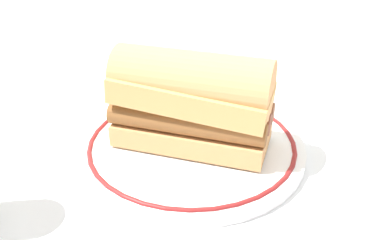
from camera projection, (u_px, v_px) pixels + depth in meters
name	position (u px, v px, depth m)	size (l,w,h in m)	color
ground_plane	(200.00, 164.00, 0.54)	(1.50, 1.50, 0.00)	white
plate	(192.00, 146.00, 0.56)	(0.28, 0.28, 0.01)	white
sausage_sandwich	(192.00, 99.00, 0.53)	(0.19, 0.10, 0.12)	tan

